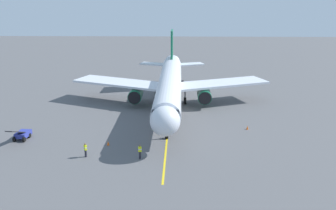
{
  "coord_description": "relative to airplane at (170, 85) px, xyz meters",
  "views": [
    {
      "loc": [
        0.35,
        58.7,
        18.45
      ],
      "look_at": [
        1.61,
        7.16,
        3.0
      ],
      "focal_mm": 39.84,
      "sensor_mm": 36.0,
      "label": 1
    }
  ],
  "objects": [
    {
      "name": "safety_cone_nose_left",
      "position": [
        -11.21,
        10.04,
        -3.73
      ],
      "size": [
        0.32,
        0.32,
        0.55
      ],
      "primitive_type": "cone",
      "color": "#F2590F",
      "rests_on": "ground"
    },
    {
      "name": "ground_crew_marshaller",
      "position": [
        3.04,
        20.1,
        -3.12
      ],
      "size": [
        0.43,
        0.3,
        1.71
      ],
      "color": "#23232D",
      "rests_on": "ground"
    },
    {
      "name": "belt_loader_near_nose",
      "position": [
        19.17,
        14.49,
        -3.29
      ],
      "size": [
        1.72,
        4.66,
        2.32
      ],
      "color": "#2D3899",
      "rests_on": "ground"
    },
    {
      "name": "belt_loader_portside",
      "position": [
        -1.69,
        -13.67,
        -3.29
      ],
      "size": [
        1.82,
        4.69,
        2.32
      ],
      "color": "white",
      "rests_on": "ground"
    },
    {
      "name": "ground_plane",
      "position": [
        -1.54,
        1.12,
        -4.0
      ],
      "size": [
        220.0,
        220.0,
        0.0
      ],
      "primitive_type": "plane",
      "color": "#565659"
    },
    {
      "name": "airplane",
      "position": [
        0.0,
        0.0,
        0.0
      ],
      "size": [
        34.81,
        40.23,
        11.5
      ],
      "color": "silver",
      "rests_on": "ground"
    },
    {
      "name": "apron_lead_in_line",
      "position": [
        0.0,
        6.28,
        -4.0
      ],
      "size": [
        0.6,
        40.0,
        0.01
      ],
      "primitive_type": "cube",
      "rotation": [
        0.0,
        0.0,
        -0.01
      ],
      "color": "yellow",
      "rests_on": "ground"
    },
    {
      "name": "ground_crew_wing_walker",
      "position": [
        9.47,
        19.78,
        -3.12
      ],
      "size": [
        0.45,
        0.47,
        1.71
      ],
      "color": "#23232D",
      "rests_on": "ground"
    },
    {
      "name": "safety_cone_nose_right",
      "position": [
        7.47,
        16.2,
        -3.73
      ],
      "size": [
        0.32,
        0.32,
        0.55
      ],
      "primitive_type": "cone",
      "color": "#F2590F",
      "rests_on": "ground"
    }
  ]
}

